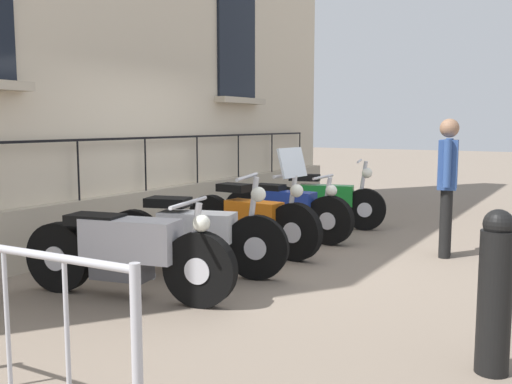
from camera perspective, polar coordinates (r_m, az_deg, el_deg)
The scene contains 8 objects.
ground_plane at distance 7.14m, azimuth 0.58°, elevation -6.43°, with size 60.00×60.00×0.00m, color gray.
motorcycle_silver at distance 5.48m, azimuth -12.78°, elevation -5.88°, with size 2.17×0.81×0.96m.
motorcycle_white at distance 6.22m, azimuth -6.22°, elevation -4.30°, with size 2.07×0.85×1.11m.
motorcycle_orange at distance 7.17m, azimuth -0.37°, elevation -2.79°, with size 2.01×0.63×1.36m.
motorcycle_blue at distance 8.07m, azimuth 3.06°, elevation -1.93°, with size 2.02×0.63×0.94m.
motorcycle_green at distance 9.02m, azimuth 6.79°, elevation -1.02°, with size 1.92×0.76×1.09m.
bollard at distance 4.07m, azimuth 22.85°, elevation -9.21°, with size 0.22×0.22×1.10m.
pedestrian_standing at distance 7.34m, azimuth 18.65°, elevation 1.22°, with size 0.28×0.52×1.70m.
Camera 1 is at (3.52, -5.99, 1.64)m, focal length 39.89 mm.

